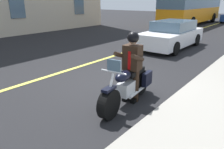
{
  "coord_description": "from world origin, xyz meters",
  "views": [
    {
      "loc": [
        4.85,
        3.9,
        2.43
      ],
      "look_at": [
        1.06,
        0.89,
        0.75
      ],
      "focal_mm": 34.69,
      "sensor_mm": 36.0,
      "label": 1
    }
  ],
  "objects_px": {
    "rider_main": "(132,61)",
    "bus_near": "(193,5)",
    "car_silver": "(172,35)",
    "motorcycle_main": "(128,86)"
  },
  "relations": [
    {
      "from": "rider_main",
      "to": "bus_near",
      "type": "distance_m",
      "value": 19.63
    },
    {
      "from": "rider_main",
      "to": "bus_near",
      "type": "relative_size",
      "value": 0.16
    },
    {
      "from": "bus_near",
      "to": "car_silver",
      "type": "xyz_separation_m",
      "value": [
        12.24,
        3.27,
        -1.18
      ]
    },
    {
      "from": "rider_main",
      "to": "car_silver",
      "type": "bearing_deg",
      "value": -164.12
    },
    {
      "from": "bus_near",
      "to": "motorcycle_main",
      "type": "bearing_deg",
      "value": 15.22
    },
    {
      "from": "car_silver",
      "to": "rider_main",
      "type": "bearing_deg",
      "value": 15.88
    },
    {
      "from": "bus_near",
      "to": "car_silver",
      "type": "relative_size",
      "value": 2.4
    },
    {
      "from": "bus_near",
      "to": "car_silver",
      "type": "distance_m",
      "value": 12.72
    },
    {
      "from": "rider_main",
      "to": "bus_near",
      "type": "xyz_separation_m",
      "value": [
        -18.92,
        -5.17,
        0.84
      ]
    },
    {
      "from": "bus_near",
      "to": "car_silver",
      "type": "bearing_deg",
      "value": 14.97
    }
  ]
}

